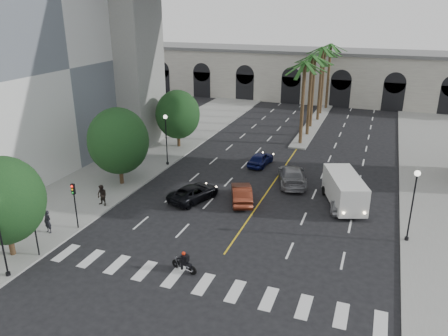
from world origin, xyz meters
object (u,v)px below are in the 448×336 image
at_px(traffic_signal_near, 34,223).
at_px(car_a, 340,201).
at_px(traffic_signal_far, 74,198).
at_px(pedestrian_a, 48,222).
at_px(car_c, 194,193).
at_px(cargo_van, 344,190).
at_px(car_b, 242,193).
at_px(lamp_post_right, 413,200).
at_px(motorcycle_rider, 185,263).
at_px(lamp_post_left_far, 166,136).
at_px(car_d, 292,175).
at_px(car_e, 260,159).
at_px(pedestrian_b, 102,195).

distance_m(traffic_signal_near, car_a, 22.79).
relative_size(traffic_signal_far, pedestrian_a, 2.15).
relative_size(car_c, cargo_van, 0.74).
bearing_deg(car_b, pedestrian_a, 20.28).
xyz_separation_m(car_a, cargo_van, (0.17, 0.76, 0.75)).
bearing_deg(cargo_van, car_b, 174.75).
distance_m(lamp_post_right, motorcycle_rider, 15.84).
height_order(traffic_signal_near, pedestrian_a, traffic_signal_near).
distance_m(lamp_post_left_far, car_b, 11.69).
relative_size(traffic_signal_far, car_b, 0.80).
distance_m(traffic_signal_near, car_b, 16.21).
height_order(lamp_post_left_far, motorcycle_rider, lamp_post_left_far).
xyz_separation_m(lamp_post_right, traffic_signal_near, (-22.70, -10.50, -0.71)).
bearing_deg(car_a, traffic_signal_near, 28.63).
bearing_deg(cargo_van, car_d, 127.05).
distance_m(lamp_post_right, car_c, 17.05).
height_order(lamp_post_right, traffic_signal_near, lamp_post_right).
distance_m(car_e, pedestrian_b, 16.90).
bearing_deg(traffic_signal_near, car_a, 38.69).
relative_size(cargo_van, pedestrian_b, 3.67).
distance_m(motorcycle_rider, car_c, 10.63).
bearing_deg(traffic_signal_far, lamp_post_left_far, 90.40).
xyz_separation_m(traffic_signal_near, car_d, (12.93, 18.16, -1.68)).
bearing_deg(pedestrian_a, traffic_signal_far, 48.90).
bearing_deg(car_a, pedestrian_a, 20.81).
distance_m(traffic_signal_far, car_d, 19.24).
distance_m(lamp_post_right, cargo_van, 6.79).
xyz_separation_m(lamp_post_left_far, car_a, (17.83, -4.30, -2.53)).
relative_size(lamp_post_right, motorcycle_rider, 2.85).
bearing_deg(car_c, traffic_signal_near, 83.18).
bearing_deg(car_a, car_b, 0.04).
xyz_separation_m(car_e, cargo_van, (9.06, -6.96, 0.76)).
bearing_deg(lamp_post_left_far, pedestrian_a, -95.12).
xyz_separation_m(car_b, car_d, (3.13, 5.37, 0.08)).
relative_size(traffic_signal_near, traffic_signal_far, 1.00).
height_order(cargo_van, pedestrian_b, cargo_van).
bearing_deg(lamp_post_left_far, car_c, -48.40).
xyz_separation_m(motorcycle_rider, car_c, (-3.81, 9.93, 0.04)).
bearing_deg(car_b, car_d, -141.68).
distance_m(traffic_signal_far, pedestrian_b, 4.17).
bearing_deg(car_c, motorcycle_rider, 130.80).
distance_m(lamp_post_left_far, cargo_van, 18.43).
bearing_deg(traffic_signal_near, lamp_post_right, 24.82).
xyz_separation_m(traffic_signal_near, car_e, (8.84, 21.92, -1.82)).
distance_m(lamp_post_left_far, car_c, 9.37).
bearing_deg(cargo_van, pedestrian_a, -168.00).
height_order(motorcycle_rider, pedestrian_b, pedestrian_b).
height_order(car_e, pedestrian_a, pedestrian_a).
bearing_deg(traffic_signal_far, motorcycle_rider, -12.61).
bearing_deg(lamp_post_right, traffic_signal_near, -155.18).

